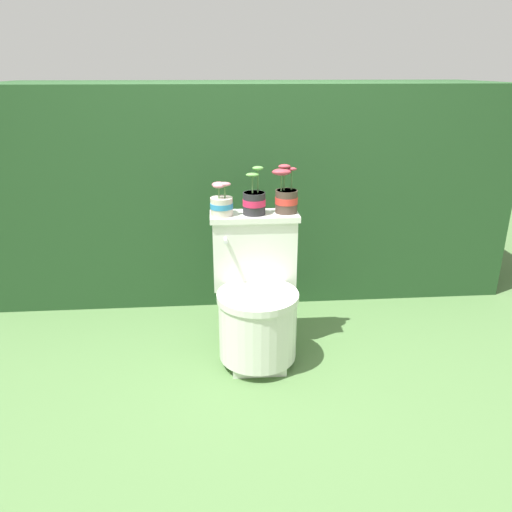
{
  "coord_description": "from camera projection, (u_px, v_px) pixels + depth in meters",
  "views": [
    {
      "loc": [
        -0.24,
        -2.3,
        1.48
      ],
      "look_at": [
        -0.04,
        0.11,
        0.57
      ],
      "focal_mm": 35.0,
      "sensor_mm": 36.0,
      "label": 1
    }
  ],
  "objects": [
    {
      "name": "potted_plant_midleft",
      "position": [
        254.0,
        201.0,
        2.58
      ],
      "size": [
        0.12,
        0.12,
        0.25
      ],
      "color": "#262628",
      "rests_on": "toilet"
    },
    {
      "name": "toilet",
      "position": [
        257.0,
        300.0,
        2.63
      ],
      "size": [
        0.47,
        0.53,
        0.77
      ],
      "color": "silver",
      "rests_on": "ground"
    },
    {
      "name": "ground_plane",
      "position": [
        266.0,
        362.0,
        2.68
      ],
      "size": [
        12.0,
        12.0,
        0.0
      ],
      "primitive_type": "plane",
      "color": "#4C703D"
    },
    {
      "name": "potted_plant_middle",
      "position": [
        286.0,
        197.0,
        2.61
      ],
      "size": [
        0.14,
        0.12,
        0.25
      ],
      "color": "#47382D",
      "rests_on": "toilet"
    },
    {
      "name": "potted_plant_left",
      "position": [
        221.0,
        203.0,
        2.57
      ],
      "size": [
        0.12,
        0.12,
        0.18
      ],
      "color": "beige",
      "rests_on": "toilet"
    },
    {
      "name": "hedge_backdrop",
      "position": [
        250.0,
        184.0,
        3.58
      ],
      "size": [
        3.37,
        1.02,
        1.4
      ],
      "color": "#234723",
      "rests_on": "ground"
    }
  ]
}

